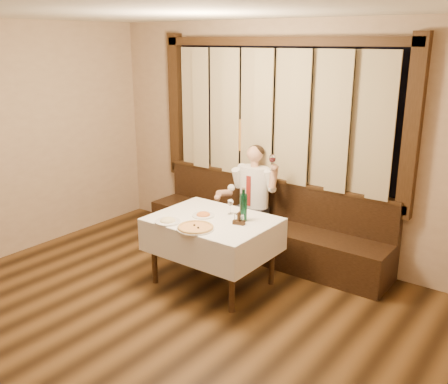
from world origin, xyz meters
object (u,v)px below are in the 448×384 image
Objects in this scene: banquette at (264,230)px; seated_man at (251,192)px; dining_table at (213,228)px; pasta_cream at (168,219)px; green_bottle at (243,207)px; cruet_caddy at (239,220)px; pizza at (196,228)px; pasta_red at (203,213)px.

seated_man reaches higher than banquette.
dining_table is 0.50m from pasta_cream.
cruet_caddy is (0.03, -0.12, -0.10)m from green_bottle.
pizza is 0.36m from pasta_cream.
banquette reaches higher than pizza.
pasta_cream is at bearing -161.85° from cruet_caddy.
banquette is 1.16m from cruet_caddy.
banquette is at bearing 93.47° from cruet_caddy.
cruet_caddy is at bearing 3.52° from pasta_red.
dining_table is 3.57× the size of green_bottle.
banquette is 8.99× the size of green_bottle.
cruet_caddy is 1.02m from seated_man.
seated_man is (-0.19, 1.28, 0.02)m from pizza.
dining_table is 3.35× the size of pizza.
pizza is (0.05, -1.37, 0.46)m from banquette.
seated_man is at bearing 102.27° from cruet_caddy.
seated_man reaches higher than pasta_cream.
dining_table is (0.00, -1.02, 0.34)m from banquette.
pizza is 2.83× the size of cruet_caddy.
pizza is at bearing -81.09° from dining_table.
dining_table is 0.96m from seated_man.
pasta_cream is 1.98× the size of cruet_caddy.
pizza is at bearing -62.56° from pasta_red.
cruet_caddy is at bearing -72.15° from banquette.
green_bottle is (0.60, 0.51, 0.12)m from pasta_cream.
green_bottle reaches higher than pasta_red.
pasta_red is at bearing -89.32° from seated_man.
green_bottle is at bearing -61.55° from seated_man.
pizza is (0.05, -0.35, 0.12)m from dining_table.
pasta_cream is 0.79m from green_bottle.
pizza is at bearing -140.08° from cruet_caddy.
dining_table is 0.42m from green_bottle.
green_bottle is at bearing 63.74° from pizza.
seated_man is at bearing 98.24° from dining_table.
pasta_red is at bearing -178.37° from dining_table.
dining_table is at bearing 169.87° from cruet_caddy.
cruet_caddy is at bearing 54.31° from pizza.
pasta_cream is at bearing -115.44° from pasta_red.
cruet_caddy is (0.62, 0.40, 0.01)m from pasta_cream.
pasta_red is 0.94m from seated_man.
seated_man is at bearing 98.42° from pizza.
pizza is 0.39m from pasta_red.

